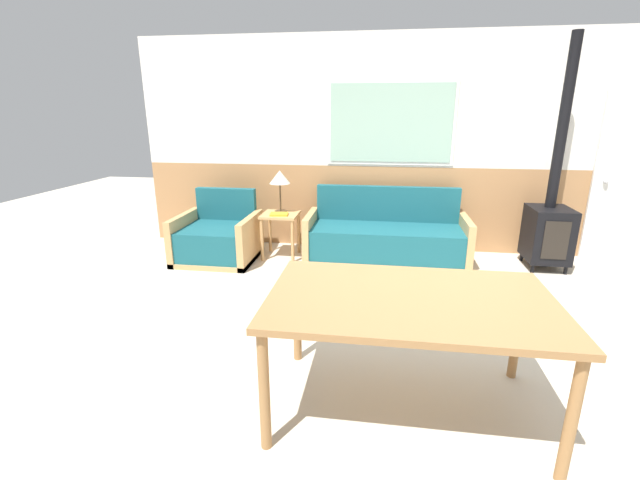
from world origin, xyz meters
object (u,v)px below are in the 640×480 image
Objects in this scene: table_lamp at (280,179)px; wood_stove at (550,219)px; couch at (386,239)px; armchair at (218,239)px; side_table at (280,223)px; dining_table at (410,308)px.

table_lamp is 0.20× the size of wood_stove.
table_lamp is at bearing 179.20° from couch.
wood_stove is at bearing 0.75° from armchair.
dining_table reaches higher than side_table.
wood_stove is (3.17, 0.08, 0.14)m from side_table.
couch reaches higher than armchair.
side_table is (-1.31, -0.06, 0.18)m from couch.
wood_stove is at bearing 0.05° from table_lamp.
table_lamp is 3.21m from wood_stove.
dining_table is (1.43, -2.72, 0.24)m from side_table.
armchair is 1.67× the size of side_table.
dining_table is at bearing -62.69° from table_lamp.
table_lamp is 3.16m from dining_table.
dining_table is (1.44, -2.80, -0.30)m from table_lamp.
table_lamp reaches higher than dining_table.
wood_stove is at bearing 0.66° from couch.
wood_stove is (3.92, 0.28, 0.33)m from armchair.
couch reaches higher than dining_table.
armchair is 3.95m from wood_stove.
wood_stove is at bearing 1.46° from side_table.
couch is at bearing 2.59° from side_table.
couch is 1.32m from side_table.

